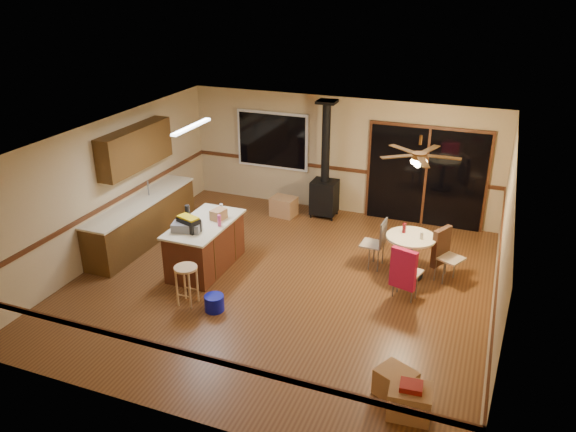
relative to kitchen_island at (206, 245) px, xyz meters
The scene contains 35 objects.
floor 1.57m from the kitchen_island, ahead, with size 7.00×7.00×0.00m, color brown.
ceiling 2.62m from the kitchen_island, ahead, with size 7.00×7.00×0.00m, color silver.
wall_back 3.90m from the kitchen_island, 66.80° to the left, with size 7.00×7.00×0.00m, color tan.
wall_front 3.90m from the kitchen_island, 66.80° to the right, with size 7.00×7.00×0.00m, color tan.
wall_left 2.17m from the kitchen_island, behind, with size 7.00×7.00×0.00m, color tan.
wall_right 5.07m from the kitchen_island, ahead, with size 7.00×7.00×0.00m, color tan.
chair_rail 1.60m from the kitchen_island, ahead, with size 7.00×7.00×0.08m, color #4A2512, non-canonical shape.
window 3.61m from the kitchen_island, 91.66° to the left, with size 1.72×0.10×1.32m, color black.
sliding_door 4.88m from the kitchen_island, 45.42° to the left, with size 2.52×0.10×2.10m, color black.
lower_cabinets 1.77m from the kitchen_island, 163.61° to the left, with size 0.60×3.00×0.86m, color #4D3113.
countertop 1.82m from the kitchen_island, 163.61° to the left, with size 0.64×3.04×0.04m, color beige.
upper_cabinets 2.43m from the kitchen_island, 159.02° to the left, with size 0.35×2.00×0.80m, color #4D3113.
kitchen_island is the anchor object (origin of this frame).
wood_stove 3.33m from the kitchen_island, 66.91° to the left, with size 0.55×0.50×2.52m.
ceiling_fan 4.08m from the kitchen_island, 16.51° to the left, with size 0.24×0.24×0.55m.
fluorescent_strip 2.15m from the kitchen_island, 135.00° to the left, with size 0.10×1.20×0.04m, color white.
toolbox_grey 0.67m from the kitchen_island, 105.42° to the right, with size 0.49×0.27×0.15m, color slate.
toolbox_black 0.68m from the kitchen_island, 103.89° to the right, with size 0.41×0.22×0.23m, color black.
toolbox_yellow_lid 0.79m from the kitchen_island, 103.89° to the right, with size 0.38×0.20×0.03m, color gold.
box_on_island 0.62m from the kitchen_island, 55.64° to the left, with size 0.21×0.28×0.19m, color #A07247.
bottle_dark 0.68m from the kitchen_island, behind, with size 0.09×0.09×0.30m, color black.
bottle_pink 0.64m from the kitchen_island, ahead, with size 0.07×0.07×0.21m, color #D84C8C.
bottle_white 0.75m from the kitchen_island, 79.92° to the left, with size 0.06×0.06×0.18m, color white.
bar_stool 1.26m from the kitchen_island, 75.25° to the right, with size 0.38×0.38×0.69m, color tan.
blue_bucket 1.51m from the kitchen_island, 56.41° to the right, with size 0.32×0.32×0.26m, color #0B10A7.
dining_table 3.68m from the kitchen_island, 16.51° to the left, with size 0.87×0.87×0.78m.
glass_red 3.59m from the kitchen_island, 18.73° to the left, with size 0.07×0.07×0.18m, color #590C14.
glass_cream 3.86m from the kitchen_island, 15.03° to the left, with size 0.06×0.06×0.13m, color beige.
chair_left 3.15m from the kitchen_island, 21.24° to the left, with size 0.43×0.42×0.51m.
chair_near 3.59m from the kitchen_island, ahead, with size 0.53×0.56×0.70m.
chair_right 4.24m from the kitchen_island, 16.16° to the left, with size 0.60×0.58×0.70m.
box_under_window 2.80m from the kitchen_island, 80.79° to the left, with size 0.53×0.43×0.43m, color #A07247.
box_corner_a 4.82m from the kitchen_island, 30.26° to the right, with size 0.52×0.43×0.39m, color #A07247.
box_corner_b 4.49m from the kitchen_island, 28.66° to the right, with size 0.46×0.40×0.37m, color #A07247.
box_small_red 4.81m from the kitchen_island, 30.26° to the right, with size 0.27×0.23×0.07m, color maroon.
Camera 1 is at (3.21, -8.00, 5.05)m, focal length 35.00 mm.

